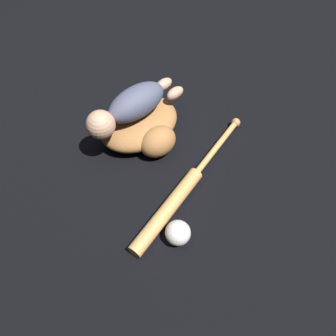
% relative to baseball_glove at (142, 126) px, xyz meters
% --- Properties ---
extents(ground_plane, '(6.00, 6.00, 0.00)m').
position_rel_baseball_glove_xyz_m(ground_plane, '(0.03, -0.02, -0.05)').
color(ground_plane, black).
extents(baseball_glove, '(0.33, 0.31, 0.10)m').
position_rel_baseball_glove_xyz_m(baseball_glove, '(0.00, 0.00, 0.00)').
color(baseball_glove, '#A8703D').
rests_on(baseball_glove, ground).
extents(baby_figure, '(0.36, 0.19, 0.10)m').
position_rel_baseball_glove_xyz_m(baby_figure, '(0.03, -0.01, 0.10)').
color(baby_figure, '#4C516B').
rests_on(baby_figure, baseball_glove).
extents(baseball_bat, '(0.53, 0.33, 0.04)m').
position_rel_baseball_glove_xyz_m(baseball_bat, '(-0.00, 0.28, -0.03)').
color(baseball_bat, tan).
rests_on(baseball_bat, ground).
extents(baseball, '(0.07, 0.07, 0.07)m').
position_rel_baseball_glove_xyz_m(baseball, '(0.05, 0.40, -0.01)').
color(baseball, white).
rests_on(baseball, ground).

